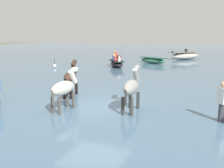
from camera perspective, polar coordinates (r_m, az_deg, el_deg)
ground_plane at (r=10.73m, az=-3.89°, el=-6.15°), size 120.00×120.00×0.00m
water_surface at (r=19.92m, az=9.26°, el=2.20°), size 90.00×90.00×0.26m
horse_lead_dark_bay at (r=12.28m, az=-8.99°, el=1.33°), size 0.81×1.74×1.89m
horse_trailing_grey at (r=9.81m, az=4.25°, el=-0.92°), size 0.54×1.77×1.93m
horse_flank_pinto at (r=10.07m, az=-10.38°, el=-1.05°), size 0.50×1.69×1.84m
boat_far_offshore at (r=25.62m, az=8.87°, el=5.09°), size 3.00×2.01×0.54m
boat_near_port at (r=27.28m, az=1.01°, el=5.62°), size 1.92×2.55×1.02m
boat_near_starboard at (r=30.09m, az=15.58°, el=5.97°), size 3.43×4.02×1.30m
boat_distant_west at (r=22.59m, az=0.99°, el=4.48°), size 2.16×2.57×1.02m
person_wading_close at (r=9.40m, az=22.80°, el=-4.03°), size 0.36×0.37×1.63m
channel_buoy at (r=22.54m, az=-12.36°, el=3.87°), size 0.31×0.31×0.71m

